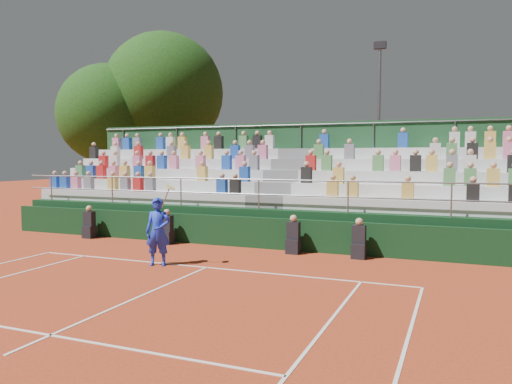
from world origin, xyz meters
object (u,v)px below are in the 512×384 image
at_px(tree_west, 108,114).
at_px(tennis_player, 158,232).
at_px(floodlight_mast, 379,116).
at_px(tree_east, 164,93).

bearing_deg(tree_west, tennis_player, -47.13).
height_order(tennis_player, floodlight_mast, floodlight_mast).
bearing_deg(tree_east, tree_west, -144.32).
distance_m(tree_west, tree_east, 3.51).
xyz_separation_m(tennis_player, floodlight_mast, (3.73, 14.14, 4.07)).
distance_m(tree_west, floodlight_mast, 15.48).
bearing_deg(floodlight_mast, tree_west, -174.18).
bearing_deg(tree_east, floodlight_mast, -1.47).
bearing_deg(tennis_player, tree_east, 121.95).
bearing_deg(tree_west, tree_east, 35.68).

